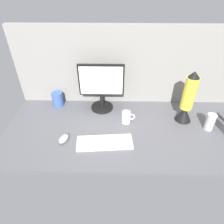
{
  "coord_description": "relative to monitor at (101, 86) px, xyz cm",
  "views": [
    {
      "loc": [
        -10.04,
        -111.07,
        96.27
      ],
      "look_at": [
        -8.46,
        0.0,
        14.0
      ],
      "focal_mm": 31.88,
      "sensor_mm": 36.0,
      "label": 1
    }
  ],
  "objects": [
    {
      "name": "monitor",
      "position": [
        0.0,
        0.0,
        0.0
      ],
      "size": [
        35.11,
        18.0,
        38.15
      ],
      "color": "black",
      "rests_on": "ground_plane"
    },
    {
      "name": "mug_ceramic_white",
      "position": [
        19.43,
        -18.91,
        -15.76
      ],
      "size": [
        9.82,
        6.45,
        9.39
      ],
      "color": "white",
      "rests_on": "ground_plane"
    },
    {
      "name": "mug_steel",
      "position": [
        78.75,
        -24.77,
        -14.15
      ],
      "size": [
        6.53,
        6.53,
        12.67
      ],
      "color": "#B2B2B7",
      "rests_on": "ground_plane"
    },
    {
      "name": "ground_plane",
      "position": [
        21.14,
        -25.1,
        -21.98
      ],
      "size": [
        180.0,
        80.0,
        3.0
      ],
      "primitive_type": "cube",
      "color": "#515156"
    },
    {
      "name": "lava_lamp",
      "position": [
        63.12,
        -14.84,
        -3.55
      ],
      "size": [
        12.33,
        12.33,
        40.37
      ],
      "color": "black",
      "rests_on": "ground_plane"
    },
    {
      "name": "cubicle_wall_back",
      "position": [
        21.14,
        12.4,
        11.12
      ],
      "size": [
        180.0,
        5.0,
        63.21
      ],
      "color": "gray",
      "rests_on": "ground_plane"
    },
    {
      "name": "mug_ceramic_blue",
      "position": [
        -37.29,
        2.82,
        -14.51
      ],
      "size": [
        8.8,
        8.8,
        11.94
      ],
      "color": "#38569E",
      "rests_on": "ground_plane"
    },
    {
      "name": "mouse",
      "position": [
        -23.7,
        -39.45,
        -18.78
      ],
      "size": [
        8.39,
        10.89,
        3.4
      ],
      "primitive_type": "ellipsoid",
      "rotation": [
        0.0,
        0.0,
        -0.33
      ],
      "color": "#99999E",
      "rests_on": "ground_plane"
    },
    {
      "name": "keyboard",
      "position": [
        4.2,
        -41.88,
        -19.48
      ],
      "size": [
        37.97,
        16.1,
        2.0
      ],
      "primitive_type": "cube",
      "rotation": [
        0.0,
        0.0,
        0.09
      ],
      "color": "silver",
      "rests_on": "ground_plane"
    }
  ]
}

